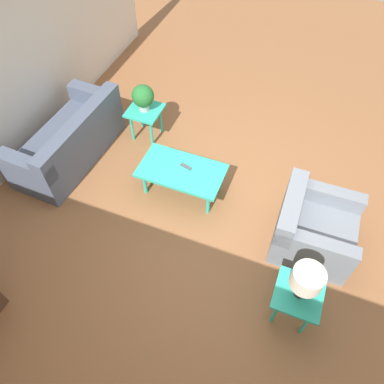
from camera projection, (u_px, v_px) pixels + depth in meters
The scene contains 9 objects.
ground_plane at pixel (219, 212), 4.97m from camera, with size 14.00×14.00×0.00m, color #8E5B38.
sofa at pixel (70, 141), 5.35m from camera, with size 0.88×1.80×0.80m.
armchair at pixel (312, 229), 4.44m from camera, with size 0.92×0.93×0.76m.
coffee_table at pixel (182, 172), 4.89m from camera, with size 1.11×0.63×0.43m.
side_table_plant at pixel (145, 114), 5.54m from camera, with size 0.48×0.48×0.51m.
side_table_lamp at pixel (297, 297), 3.80m from camera, with size 0.48×0.48×0.51m.
potted_plant at pixel (143, 97), 5.29m from camera, with size 0.32×0.32×0.40m.
table_lamp at pixel (307, 280), 3.48m from camera, with size 0.31×0.31×0.45m.
remote_control at pixel (186, 167), 4.87m from camera, with size 0.16×0.08×0.02m.
Camera 1 is at (-0.72, 2.78, 4.07)m, focal length 35.00 mm.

